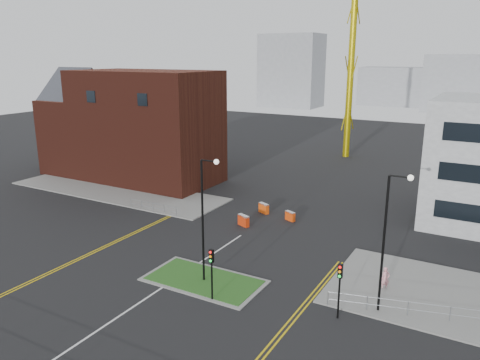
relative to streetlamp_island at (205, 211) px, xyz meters
The scene contains 22 objects.
ground 9.91m from the streetlamp_island, 105.50° to the right, with size 200.00×200.00×0.00m, color black.
pavement_left 26.80m from the streetlamp_island, 147.78° to the left, with size 28.00×8.00×0.12m, color slate.
island_kerb 5.38m from the streetlamp_island, behind, with size 8.60×4.60×0.08m, color slate.
grass_island 5.36m from the streetlamp_island, behind, with size 8.00×4.00×0.12m, color #21541C.
brick_building 32.20m from the streetlamp_island, 141.56° to the left, with size 24.20×10.07×14.24m.
streetlamp_island is the anchor object (origin of this frame).
streetlamp_right_near 12.17m from the streetlamp_island, ahead, with size 1.46×0.36×9.18m.
traffic_light_island 3.92m from the streetlamp_island, 48.59° to the right, with size 0.28×0.33×3.65m.
traffic_light_right 10.19m from the streetlamp_island, ahead, with size 0.28×0.33×3.65m.
railing_left 17.22m from the streetlamp_island, 142.89° to the left, with size 6.05×0.05×1.10m.
centre_line 8.38m from the streetlamp_island, 110.29° to the right, with size 0.15×30.00×0.01m, color silver.
yellow_left_a 12.61m from the streetlamp_island, 169.89° to the left, with size 0.12×24.00×0.01m, color gold.
yellow_left_b 12.35m from the streetlamp_island, 169.62° to the left, with size 0.12×24.00×0.01m, color gold.
yellow_right_a 9.29m from the streetlamp_island, 15.36° to the right, with size 0.12×20.00×0.01m, color gold.
yellow_right_b 9.53m from the streetlamp_island, 14.78° to the right, with size 0.12×20.00×0.01m, color gold.
skyline_a 119.82m from the streetlamp_island, 110.65° to the left, with size 18.00×12.00×22.00m, color gray.
skyline_b 122.28m from the streetlamp_island, 86.35° to the left, with size 24.00×12.00×16.00m, color gray.
skyline_d 132.40m from the streetlamp_island, 94.43° to the left, with size 30.00×12.00×12.00m, color gray.
pedestrian 13.40m from the streetlamp_island, 24.24° to the left, with size 0.60×0.40×1.65m, color pink.
barrier_left 12.70m from the streetlamp_island, 105.90° to the left, with size 1.34×0.90×1.07m.
barrier_mid 15.64m from the streetlamp_island, 89.68° to the left, with size 1.16×0.79×0.93m.
barrier_right 16.66m from the streetlamp_island, 101.65° to the left, with size 1.29×0.88×1.03m.
Camera 1 is at (19.45, -17.55, 15.88)m, focal length 35.00 mm.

